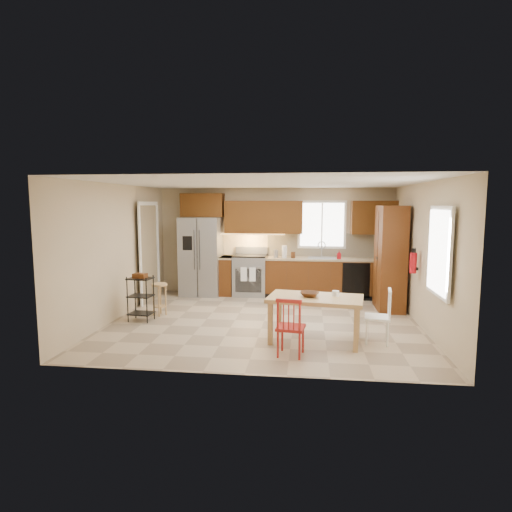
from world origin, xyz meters
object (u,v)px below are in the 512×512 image
object	(u,v)px
soap_bottle	(339,255)
chair_white	(377,316)
pantry	(390,258)
chair_red	(291,326)
bar_stool	(160,299)
table_bowl	(309,297)
dining_table	(315,320)
refrigerator	(201,256)
range_stove	(250,276)
fire_extinguisher	(413,263)
table_jar	(336,295)
utility_cart	(141,298)

from	to	relation	value
soap_bottle	chair_white	world-z (taller)	soap_bottle
pantry	chair_red	size ratio (longest dim) A/B	2.49
pantry	bar_stool	bearing A→B (deg)	-167.05
chair_white	table_bowl	size ratio (longest dim) A/B	2.90
dining_table	refrigerator	bearing A→B (deg)	137.49
range_stove	table_bowl	distance (m)	3.53
fire_extinguisher	bar_stool	world-z (taller)	fire_extinguisher
dining_table	bar_stool	bearing A→B (deg)	165.42
soap_bottle	pantry	xyz separation A→B (m)	(0.95, -0.90, 0.05)
range_stove	dining_table	world-z (taller)	range_stove
soap_bottle	table_jar	distance (m)	3.10
bar_stool	fire_extinguisher	bearing A→B (deg)	-24.42
pantry	bar_stool	distance (m)	4.64
dining_table	table_bowl	world-z (taller)	table_bowl
chair_red	table_bowl	xyz separation A→B (m)	(0.26, 0.65, 0.29)
pantry	table_jar	bearing A→B (deg)	-119.14
chair_red	table_bowl	size ratio (longest dim) A/B	2.90
range_stove	pantry	world-z (taller)	pantry
soap_bottle	bar_stool	distance (m)	4.07
dining_table	utility_cart	bearing A→B (deg)	173.63
chair_white	range_stove	bearing A→B (deg)	45.18
refrigerator	chair_white	distance (m)	4.77
range_stove	utility_cart	world-z (taller)	range_stove
chair_red	chair_white	distance (m)	1.48
soap_bottle	bar_stool	size ratio (longest dim) A/B	0.31
refrigerator	range_stove	world-z (taller)	refrigerator
chair_red	table_bowl	distance (m)	0.76
range_stove	dining_table	distance (m)	3.56
refrigerator	fire_extinguisher	distance (m)	4.76
dining_table	chair_white	bearing A→B (deg)	11.31
pantry	table_bowl	xyz separation A→B (m)	(-1.62, -2.27, -0.34)
bar_stool	utility_cart	distance (m)	0.48
pantry	chair_white	xyz separation A→B (m)	(-0.58, -2.22, -0.63)
fire_extinguisher	table_bowl	xyz separation A→B (m)	(-1.82, -1.22, -0.39)
fire_extinguisher	table_jar	distance (m)	1.84
chair_white	bar_stool	xyz separation A→B (m)	(-3.89, 1.19, -0.11)
table_bowl	soap_bottle	bearing A→B (deg)	78.11
pantry	utility_cart	xyz separation A→B (m)	(-4.67, -1.44, -0.63)
chair_red	chair_white	bearing A→B (deg)	36.60
table_bowl	table_jar	world-z (taller)	table_jar
soap_bottle	dining_table	xyz separation A→B (m)	(-0.58, -3.17, -0.65)
table_jar	chair_red	bearing A→B (deg)	-131.89
refrigerator	bar_stool	world-z (taller)	refrigerator
bar_stool	chair_white	bearing A→B (deg)	-41.15
chair_red	bar_stool	bearing A→B (deg)	152.16
range_stove	chair_white	bearing A→B (deg)	-53.11
fire_extinguisher	table_bowl	distance (m)	2.22
refrigerator	table_jar	xyz separation A→B (m)	(2.92, -3.10, -0.18)
fire_extinguisher	pantry	bearing A→B (deg)	100.78
range_stove	utility_cart	bearing A→B (deg)	-124.90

